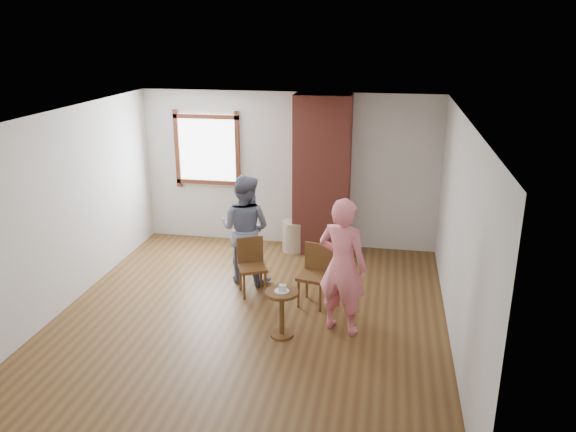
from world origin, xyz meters
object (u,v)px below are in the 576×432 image
object	(u,v)px
dining_chair_right	(315,271)
side_table	(282,306)
dining_chair_left	(252,263)
person_pink	(342,266)
stoneware_crock	(294,236)
man	(245,229)

from	to	relation	value
dining_chair_right	side_table	size ratio (longest dim) A/B	1.37
dining_chair_left	person_pink	distance (m)	1.62
side_table	person_pink	world-z (taller)	person_pink
dining_chair_right	dining_chair_left	bearing A→B (deg)	-177.01
stoneware_crock	man	distance (m)	1.48
stoneware_crock	dining_chair_right	xyz separation A→B (m)	(0.60, -1.81, 0.20)
side_table	stoneware_crock	bearing A→B (deg)	96.71
dining_chair_left	person_pink	bearing A→B (deg)	-56.41
man	stoneware_crock	bearing A→B (deg)	-98.64
person_pink	dining_chair_right	bearing A→B (deg)	-38.28
stoneware_crock	dining_chair_right	bearing A→B (deg)	-71.61
stoneware_crock	side_table	size ratio (longest dim) A/B	0.86
dining_chair_left	side_table	bearing A→B (deg)	-84.31
stoneware_crock	dining_chair_left	size ratio (longest dim) A/B	0.65
dining_chair_right	man	distance (m)	1.27
dining_chair_left	stoneware_crock	bearing A→B (deg)	54.46
stoneware_crock	man	xyz separation A→B (m)	(-0.50, -1.28, 0.55)
man	dining_chair_right	bearing A→B (deg)	167.26
side_table	dining_chair_right	bearing A→B (deg)	73.74
dining_chair_right	person_pink	size ratio (longest dim) A/B	0.48
side_table	person_pink	xyz separation A→B (m)	(0.69, 0.28, 0.45)
dining_chair_left	dining_chair_right	distance (m)	0.94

